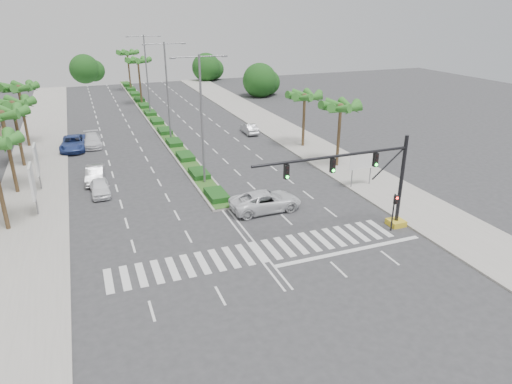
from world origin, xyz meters
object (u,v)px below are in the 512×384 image
car_parked_a (100,187)px  car_crossing (266,201)px  car_parked_d (92,140)px  car_parked_b (95,174)px  car_parked_c (73,143)px  car_right (249,129)px

car_parked_a → car_crossing: 15.27m
car_parked_d → car_crossing: car_crossing is taller
car_parked_b → car_parked_c: 12.27m
car_parked_a → car_parked_b: (-0.22, 3.59, 0.06)m
car_parked_b → car_right: 23.39m
car_parked_a → car_right: 25.19m
car_parked_b → car_right: size_ratio=1.12×
car_crossing → car_parked_d: bearing=25.6°
car_parked_b → car_right: bearing=36.4°
car_right → car_parked_c: bearing=0.6°
car_parked_a → car_parked_b: 3.59m
car_parked_d → car_crossing: size_ratio=0.85×
car_parked_c → car_crossing: size_ratio=0.98×
car_parked_c → car_parked_d: (2.16, 0.82, -0.08)m
car_parked_b → car_parked_a: bearing=-79.9°
car_parked_a → car_right: (20.09, 15.20, -0.03)m
car_crossing → car_parked_b: bearing=45.7°
car_parked_b → car_crossing: 17.70m
car_parked_a → car_right: car_parked_a is taller
car_right → car_parked_d: bearing=-1.9°
car_parked_d → car_parked_a: bearing=-90.8°
car_parked_a → car_parked_c: 15.85m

